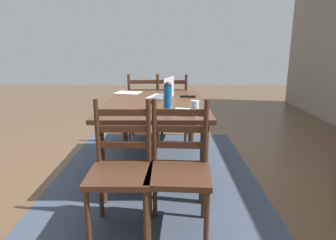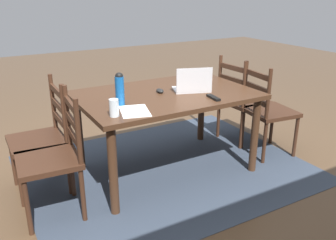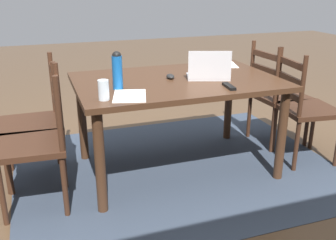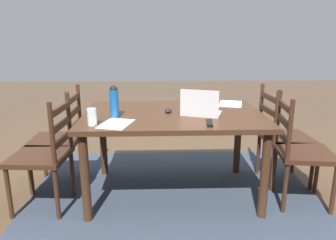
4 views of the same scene
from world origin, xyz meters
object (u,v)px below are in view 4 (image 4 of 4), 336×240
at_px(dining_table, 173,123).
at_px(chair_left_near, 282,137).
at_px(chair_right_near, 59,139).
at_px(chair_left_far, 300,152).
at_px(laptop, 201,109).
at_px(computer_mouse, 168,110).
at_px(water_bottle, 114,101).
at_px(tv_remote, 210,123).
at_px(chair_right_far, 45,155).
at_px(drinking_glass, 92,117).

xyz_separation_m(dining_table, chair_left_near, (-1.06, -0.20, -0.21)).
xyz_separation_m(dining_table, chair_right_near, (1.06, -0.20, -0.21)).
xyz_separation_m(chair_left_far, laptop, (0.84, -0.12, 0.35)).
distance_m(laptop, computer_mouse, 0.29).
bearing_deg(chair_left_far, water_bottle, -2.65).
bearing_deg(dining_table, chair_left_near, -169.21).
xyz_separation_m(computer_mouse, tv_remote, (-0.30, 0.39, -0.01)).
bearing_deg(chair_right_near, chair_right_far, 89.99).
relative_size(dining_table, chair_right_far, 1.63).
bearing_deg(drinking_glass, tv_remote, 179.76).
height_order(laptop, drinking_glass, laptop).
bearing_deg(chair_left_near, chair_right_near, -0.05).
xyz_separation_m(chair_right_far, chair_left_far, (-2.12, -0.01, 0.00)).
height_order(water_bottle, drinking_glass, water_bottle).
bearing_deg(chair_left_far, tv_remote, 10.93).
relative_size(chair_right_far, water_bottle, 3.59).
bearing_deg(dining_table, computer_mouse, -37.09).
bearing_deg(chair_right_far, tv_remote, 173.65).
relative_size(chair_left_far, tv_remote, 5.59).
xyz_separation_m(chair_right_near, laptop, (-1.29, 0.29, 0.35)).
relative_size(drinking_glass, tv_remote, 0.76).
height_order(chair_right_near, computer_mouse, chair_right_near).
bearing_deg(drinking_glass, computer_mouse, -146.83).
bearing_deg(water_bottle, tv_remote, 163.13).
xyz_separation_m(chair_right_far, drinking_glass, (-0.43, 0.14, 0.36)).
bearing_deg(dining_table, chair_right_near, -10.88).
distance_m(chair_right_near, drinking_glass, 0.79).
relative_size(dining_table, chair_left_near, 1.63).
bearing_deg(chair_left_far, drinking_glass, 5.11).
height_order(laptop, tv_remote, laptop).
xyz_separation_m(drinking_glass, tv_remote, (-0.89, 0.00, -0.05)).
relative_size(chair_left_near, laptop, 2.54).
height_order(dining_table, chair_left_near, chair_left_near).
distance_m(chair_right_far, tv_remote, 1.36).
bearing_deg(tv_remote, chair_right_far, -179.79).
xyz_separation_m(drinking_glass, computer_mouse, (-0.58, -0.38, -0.05)).
relative_size(laptop, drinking_glass, 2.89).
height_order(dining_table, chair_right_near, chair_right_near).
height_order(laptop, water_bottle, water_bottle).
distance_m(dining_table, chair_right_far, 1.10).
distance_m(chair_left_far, drinking_glass, 1.73).
distance_m(computer_mouse, tv_remote, 0.49).
distance_m(chair_right_near, chair_left_far, 2.16).
height_order(chair_left_near, computer_mouse, chair_left_near).
bearing_deg(chair_right_near, chair_left_far, 169.25).
distance_m(dining_table, tv_remote, 0.45).
height_order(chair_right_far, water_bottle, water_bottle).
bearing_deg(laptop, chair_left_far, 172.17).
xyz_separation_m(laptop, tv_remote, (-0.03, 0.27, -0.05)).
distance_m(chair_left_near, computer_mouse, 1.16).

